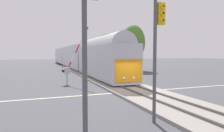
# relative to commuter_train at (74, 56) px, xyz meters

# --- Properties ---
(ground_plane) EXTENTS (220.00, 220.00, 0.00)m
(ground_plane) POSITION_rel_commuter_train_xyz_m (-0.00, -30.91, -2.72)
(ground_plane) COLOR #47474C
(road_centre_stripe) EXTENTS (44.00, 0.20, 0.01)m
(road_centre_stripe) POSITION_rel_commuter_train_xyz_m (-0.00, -30.91, -2.72)
(road_centre_stripe) COLOR beige
(road_centre_stripe) RESTS_ON ground
(railway_track) EXTENTS (4.40, 80.00, 0.32)m
(railway_track) POSITION_rel_commuter_train_xyz_m (-0.00, -30.91, -2.63)
(railway_track) COLOR gray
(railway_track) RESTS_ON ground
(commuter_train) EXTENTS (3.04, 62.64, 5.16)m
(commuter_train) POSITION_rel_commuter_train_xyz_m (0.00, 0.00, 0.00)
(commuter_train) COLOR #B2B7C1
(commuter_train) RESTS_ON railway_track
(crossing_gate_far) EXTENTS (2.92, 0.40, 6.18)m
(crossing_gate_far) POSITION_rel_commuter_train_xyz_m (-4.71, -24.59, -0.72)
(crossing_gate_far) COLOR #B7B7BC
(crossing_gate_far) RESTS_ON ground
(traffic_signal_median) EXTENTS (0.53, 0.38, 5.86)m
(traffic_signal_median) POSITION_rel_commuter_train_xyz_m (-2.65, -38.16, 1.19)
(traffic_signal_median) COLOR #4C4C51
(traffic_signal_median) RESTS_ON ground
(traffic_signal_near_left) EXTENTS (0.53, 0.38, 6.19)m
(traffic_signal_near_left) POSITION_rel_commuter_train_xyz_m (-6.38, -40.16, 1.40)
(traffic_signal_near_left) COLOR #4C4C51
(traffic_signal_near_left) RESTS_ON ground
(oak_far_right) EXTENTS (4.72, 4.72, 8.93)m
(oak_far_right) POSITION_rel_commuter_train_xyz_m (9.80, -10.47, 2.72)
(oak_far_right) COLOR #4C3828
(oak_far_right) RESTS_ON ground
(elm_centre_background) EXTENTS (5.84, 5.84, 7.59)m
(elm_centre_background) POSITION_rel_commuter_train_xyz_m (6.34, -5.49, 2.10)
(elm_centre_background) COLOR brown
(elm_centre_background) RESTS_ON ground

